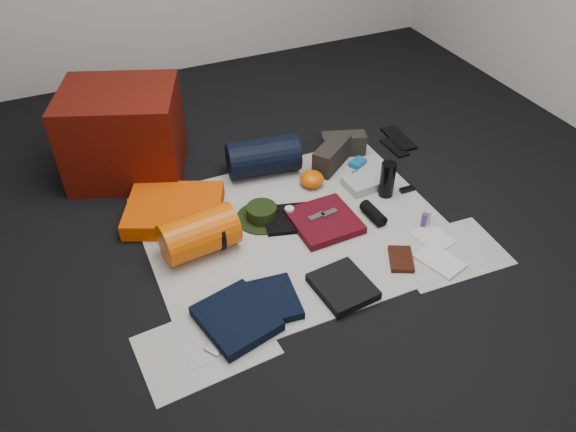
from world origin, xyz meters
name	(u,v)px	position (x,y,z in m)	size (l,w,h in m)	color
floor	(296,231)	(0.00, 0.00, -0.01)	(4.50, 4.50, 0.02)	black
newspaper_mat	(296,229)	(0.00, 0.00, 0.00)	(1.60, 1.30, 0.01)	beige
newspaper_sheet_front_left	(206,346)	(-0.70, -0.55, 0.00)	(0.58, 0.40, 0.00)	beige
newspaper_sheet_front_right	(448,253)	(0.65, -0.50, 0.00)	(0.58, 0.40, 0.00)	beige
red_cabinet	(124,133)	(-0.71, 0.94, 0.27)	(0.66, 0.55, 0.55)	#4F0D05
sleeping_pad	(175,210)	(-0.58, 0.38, 0.05)	(0.52, 0.43, 0.09)	#DE4802
stuff_sack	(199,234)	(-0.53, 0.05, 0.12)	(0.23, 0.23, 0.39)	#D04D03
sack_strap_left	(180,240)	(-0.63, 0.05, 0.11)	(0.22, 0.22, 0.03)	black
sack_strap_right	(218,230)	(-0.43, 0.05, 0.11)	(0.22, 0.22, 0.03)	black
navy_duffel	(263,157)	(0.04, 0.58, 0.12)	(0.23, 0.23, 0.44)	black
boonie_brim	(262,218)	(-0.14, 0.16, 0.01)	(0.29, 0.29, 0.01)	black
boonie_crown	(262,212)	(-0.14, 0.16, 0.05)	(0.17, 0.17, 0.07)	black
hiking_boot_left	(332,155)	(0.46, 0.47, 0.08)	(0.32, 0.12, 0.16)	black
hiking_boot_right	(343,144)	(0.60, 0.57, 0.08)	(0.28, 0.11, 0.14)	black
flip_flop_left	(394,147)	(0.94, 0.48, 0.01)	(0.09, 0.23, 0.01)	black
flip_flop_right	(398,138)	(1.03, 0.56, 0.01)	(0.11, 0.31, 0.02)	black
trousers_navy_a	(236,319)	(-0.53, -0.49, 0.03)	(0.30, 0.35, 0.05)	black
trousers_navy_b	(272,301)	(-0.34, -0.45, 0.03)	(0.24, 0.27, 0.04)	black
trousers_charcoal	(343,286)	(0.01, -0.51, 0.03)	(0.25, 0.29, 0.05)	black
black_tshirt	(288,219)	(-0.01, 0.08, 0.02)	(0.26, 0.24, 0.03)	black
red_shirt	(324,221)	(0.16, -0.03, 0.03)	(0.34, 0.34, 0.05)	#490812
orange_stuff_sack	(312,179)	(0.25, 0.33, 0.05)	(0.15, 0.15, 0.09)	#D04D03
first_aid_pouch	(364,183)	(0.53, 0.19, 0.03)	(0.22, 0.17, 0.06)	#989F97
water_bottle	(387,179)	(0.61, 0.07, 0.12)	(0.09, 0.09, 0.22)	black
speaker	(373,213)	(0.43, -0.09, 0.04)	(0.07, 0.07, 0.18)	black
compact_camera	(360,177)	(0.55, 0.26, 0.03)	(0.10, 0.06, 0.04)	#A6A5AA
cyan_case	(358,163)	(0.62, 0.40, 0.02)	(0.11, 0.07, 0.03)	#0F5C98
toiletry_purple	(424,220)	(0.65, -0.27, 0.05)	(0.03, 0.03, 0.09)	#4F277E
toiletry_clear	(428,218)	(0.68, -0.26, 0.05)	(0.03, 0.03, 0.10)	#A3A8A3
paperback_book	(401,259)	(0.39, -0.45, 0.02)	(0.12, 0.18, 0.03)	black
map_booklet	(440,261)	(0.57, -0.54, 0.01)	(0.16, 0.23, 0.01)	beige
map_printout	(433,238)	(0.64, -0.37, 0.01)	(0.16, 0.20, 0.01)	beige
sunglasses	(407,189)	(0.75, 0.04, 0.02)	(0.09, 0.04, 0.02)	black
key_cluster	(216,347)	(-0.66, -0.58, 0.01)	(0.08, 0.08, 0.01)	#A6A5AA
tape_roll	(289,210)	(0.01, 0.11, 0.05)	(0.05, 0.05, 0.04)	beige
energy_bar_a	(316,217)	(0.12, -0.01, 0.06)	(0.10, 0.04, 0.01)	#A6A5AA
energy_bar_b	(329,213)	(0.20, -0.01, 0.06)	(0.10, 0.04, 0.01)	#A6A5AA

